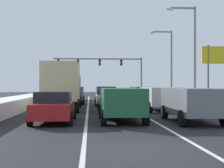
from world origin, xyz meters
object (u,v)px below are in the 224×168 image
object	(u,v)px
suv_silver_right_lane_second	(159,96)
sedan_maroon_right_lane_fourth	(135,95)
sedan_white_center_lane_third	(106,97)
box_truck_left_lane_second	(63,84)
roadside_sign_right	(219,61)
sedan_silver_left_lane_fourth	(75,94)
suv_navy_center_lane_fourth	(106,93)
street_lamp_right_mid	(168,59)
suv_green_center_lane_nearest	(121,101)
suv_charcoal_right_lane_third	(143,94)
suv_gray_right_lane_nearest	(192,102)
traffic_light_gantry	(108,66)
sedan_red_left_lane_nearest	(54,107)
street_lamp_right_near	(191,47)
sedan_tan_center_lane_second	(113,101)
suv_gray_left_lane_third	(73,93)

from	to	relation	value
suv_silver_right_lane_second	sedan_maroon_right_lane_fourth	xyz separation A→B (m)	(0.02, 12.52, -0.25)
sedan_white_center_lane_third	box_truck_left_lane_second	bearing A→B (deg)	-127.20
roadside_sign_right	sedan_silver_left_lane_fourth	bearing A→B (deg)	145.12
suv_navy_center_lane_fourth	street_lamp_right_mid	size ratio (longest dim) A/B	0.61
suv_silver_right_lane_second	suv_green_center_lane_nearest	xyz separation A→B (m)	(-3.33, -6.58, 0.00)
sedan_silver_left_lane_fourth	suv_silver_right_lane_second	bearing A→B (deg)	-67.04
suv_charcoal_right_lane_third	sedan_white_center_lane_third	world-z (taller)	suv_charcoal_right_lane_third
suv_charcoal_right_lane_third	sedan_maroon_right_lane_fourth	xyz separation A→B (m)	(0.08, 6.06, -0.25)
box_truck_left_lane_second	sedan_white_center_lane_third	bearing A→B (deg)	52.80
suv_gray_right_lane_nearest	roadside_sign_right	distance (m)	15.38
suv_green_center_lane_nearest	street_lamp_right_mid	distance (m)	21.57
sedan_maroon_right_lane_fourth	box_truck_left_lane_second	bearing A→B (deg)	-121.05
traffic_light_gantry	suv_charcoal_right_lane_third	bearing A→B (deg)	-84.69
suv_green_center_lane_nearest	suv_charcoal_right_lane_third	bearing A→B (deg)	75.89
suv_navy_center_lane_fourth	sedan_red_left_lane_nearest	distance (m)	19.23
traffic_light_gantry	sedan_red_left_lane_nearest	bearing A→B (deg)	-97.51
suv_charcoal_right_lane_third	sedan_maroon_right_lane_fourth	world-z (taller)	suv_charcoal_right_lane_third
suv_gray_right_lane_nearest	sedan_maroon_right_lane_fourth	size ratio (longest dim) A/B	1.09
street_lamp_right_near	roadside_sign_right	world-z (taller)	street_lamp_right_near
sedan_tan_center_lane_second	box_truck_left_lane_second	bearing A→B (deg)	151.44
sedan_white_center_lane_third	street_lamp_right_mid	distance (m)	11.53
sedan_silver_left_lane_fourth	street_lamp_right_mid	distance (m)	11.57
suv_gray_right_lane_nearest	box_truck_left_lane_second	size ratio (longest dim) A/B	0.68
sedan_tan_center_lane_second	suv_charcoal_right_lane_third	bearing A→B (deg)	65.62
suv_silver_right_lane_second	sedan_silver_left_lane_fourth	xyz separation A→B (m)	(-6.65, 15.69, -0.25)
suv_silver_right_lane_second	suv_gray_left_lane_third	size ratio (longest dim) A/B	1.00
sedan_silver_left_lane_fourth	sedan_tan_center_lane_second	bearing A→B (deg)	-78.83
suv_charcoal_right_lane_third	street_lamp_right_mid	size ratio (longest dim) A/B	0.61
traffic_light_gantry	street_lamp_right_mid	world-z (taller)	street_lamp_right_mid
suv_silver_right_lane_second	sedan_maroon_right_lane_fourth	distance (m)	12.52
suv_navy_center_lane_fourth	sedan_red_left_lane_nearest	world-z (taller)	suv_navy_center_lane_fourth
sedan_maroon_right_lane_fourth	sedan_silver_left_lane_fourth	world-z (taller)	same
suv_navy_center_lane_fourth	roadside_sign_right	size ratio (longest dim) A/B	0.89
suv_charcoal_right_lane_third	traffic_light_gantry	bearing A→B (deg)	95.31
sedan_tan_center_lane_second	sedan_maroon_right_lane_fourth	bearing A→B (deg)	75.77
suv_charcoal_right_lane_third	suv_gray_left_lane_third	world-z (taller)	same
sedan_white_center_lane_third	sedan_silver_left_lane_fourth	bearing A→B (deg)	107.32
sedan_maroon_right_lane_fourth	traffic_light_gantry	bearing A→B (deg)	97.63
suv_green_center_lane_nearest	roadside_sign_right	xyz separation A→B (m)	(10.25, 12.81, 3.00)
suv_navy_center_lane_fourth	sedan_red_left_lane_nearest	size ratio (longest dim) A/B	1.09
street_lamp_right_near	suv_gray_right_lane_nearest	bearing A→B (deg)	-107.42
sedan_tan_center_lane_second	suv_gray_left_lane_third	xyz separation A→B (m)	(-3.17, 9.68, 0.25)
suv_gray_right_lane_nearest	suv_gray_left_lane_third	bearing A→B (deg)	112.48
street_lamp_right_mid	traffic_light_gantry	bearing A→B (deg)	112.14
sedan_silver_left_lane_fourth	roadside_sign_right	xyz separation A→B (m)	(13.57, -9.46, 3.25)
suv_gray_right_lane_nearest	roadside_sign_right	bearing A→B (deg)	63.05
suv_charcoal_right_lane_third	sedan_white_center_lane_third	distance (m)	3.56
suv_silver_right_lane_second	sedan_white_center_lane_third	bearing A→B (deg)	122.18
box_truck_left_lane_second	traffic_light_gantry	world-z (taller)	traffic_light_gantry
suv_gray_left_lane_third	sedan_maroon_right_lane_fourth	bearing A→B (deg)	29.48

